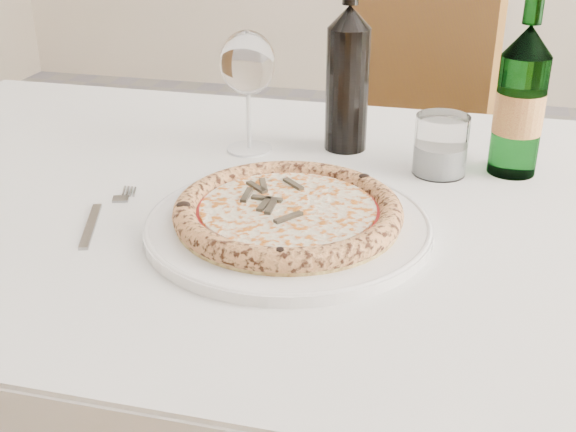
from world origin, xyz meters
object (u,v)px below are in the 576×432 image
chair_far (392,163)px  pizza (288,211)px  wine_glass (248,66)px  tumbler (440,149)px  plate (288,224)px  wine_bottle (348,77)px  beer_bottle (520,101)px  dining_table (305,251)px

chair_far → pizza: size_ratio=3.25×
wine_glass → tumbler: size_ratio=2.17×
plate → wine_bottle: 0.33m
beer_bottle → wine_glass: bearing=-179.2°
pizza → wine_glass: wine_glass is taller
dining_table → wine_glass: (-0.13, 0.16, 0.22)m
wine_glass → wine_bottle: 0.16m
pizza → beer_bottle: 0.40m
dining_table → chair_far: 0.75m
pizza → chair_far: bearing=86.7°
dining_table → beer_bottle: beer_bottle is taller
chair_far → beer_bottle: bearing=-68.1°
pizza → wine_glass: 0.32m
dining_table → wine_glass: bearing=128.5°
wine_glass → beer_bottle: 0.41m
wine_glass → tumbler: (0.30, -0.03, -0.10)m
wine_glass → beer_bottle: beer_bottle is taller
pizza → beer_bottle: beer_bottle is taller
dining_table → plate: bearing=-90.0°
pizza → wine_glass: size_ratio=1.49×
wine_glass → wine_bottle: size_ratio=0.70×
pizza → wine_glass: bearing=116.3°
pizza → tumbler: tumbler is taller
chair_far → plate: bearing=-93.3°
tumbler → beer_bottle: beer_bottle is taller
pizza → wine_bottle: 0.33m
dining_table → plate: 0.14m
wine_bottle → chair_far: bearing=86.7°
pizza → beer_bottle: size_ratio=1.05×
tumbler → beer_bottle: size_ratio=0.32×
wine_glass → tumbler: wine_glass is taller
dining_table → wine_bottle: 0.29m
tumbler → dining_table: bearing=-141.0°
chair_far → tumbler: 0.67m
wine_glass → beer_bottle: bearing=0.8°
dining_table → tumbler: 0.25m
tumbler → plate: bearing=-125.7°
plate → tumbler: bearing=54.3°
plate → tumbler: (0.17, 0.24, 0.03)m
chair_far → pizza: chair_far is taller
chair_far → tumbler: (0.12, -0.60, 0.26)m
wine_glass → wine_bottle: bearing=17.8°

